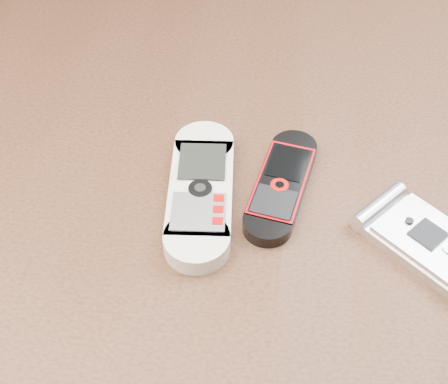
{
  "coord_description": "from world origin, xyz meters",
  "views": [
    {
      "loc": [
        0.05,
        -0.34,
        1.13
      ],
      "look_at": [
        0.01,
        0.0,
        0.76
      ],
      "focal_mm": 50.0,
      "sensor_mm": 36.0,
      "label": 1
    }
  ],
  "objects_px": {
    "nokia_white": "(201,190)",
    "motorola_razr": "(430,242)",
    "nokia_black_red": "(281,184)",
    "table": "(219,275)"
  },
  "relations": [
    {
      "from": "nokia_black_red",
      "to": "motorola_razr",
      "type": "distance_m",
      "value": 0.12
    },
    {
      "from": "table",
      "to": "nokia_white",
      "type": "bearing_deg",
      "value": 177.86
    },
    {
      "from": "nokia_white",
      "to": "motorola_razr",
      "type": "bearing_deg",
      "value": -14.99
    },
    {
      "from": "nokia_white",
      "to": "motorola_razr",
      "type": "height_order",
      "value": "nokia_white"
    },
    {
      "from": "nokia_white",
      "to": "motorola_razr",
      "type": "xyz_separation_m",
      "value": [
        0.18,
        -0.03,
        -0.0
      ]
    },
    {
      "from": "nokia_white",
      "to": "nokia_black_red",
      "type": "bearing_deg",
      "value": 10.0
    },
    {
      "from": "nokia_black_red",
      "to": "motorola_razr",
      "type": "bearing_deg",
      "value": -12.31
    },
    {
      "from": "nokia_white",
      "to": "table",
      "type": "bearing_deg",
      "value": -7.24
    },
    {
      "from": "motorola_razr",
      "to": "nokia_white",
      "type": "bearing_deg",
      "value": 121.18
    },
    {
      "from": "nokia_white",
      "to": "motorola_razr",
      "type": "relative_size",
      "value": 1.47
    }
  ]
}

